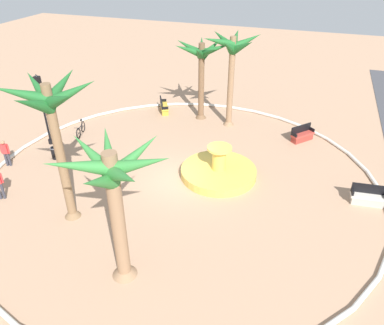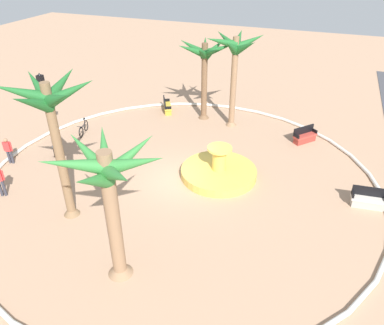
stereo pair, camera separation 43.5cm
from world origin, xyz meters
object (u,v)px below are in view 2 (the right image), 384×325
Objects in this scene: palm_tree_far_side at (205,58)px; lamppost at (46,103)px; fountain at (219,172)px; palm_tree_mid_plaza at (51,113)px; palm_tree_near_fountain at (109,185)px; trash_bin at (57,151)px; bench_north at (368,201)px; bench_east at (305,137)px; palm_tree_by_curb at (235,55)px; bench_west at (167,107)px; bicycle_red_frame at (84,128)px; person_cyclist_helmet at (8,149)px.

lamppost is (6.75, -7.76, -1.66)m from palm_tree_far_side.
fountain is 8.59m from palm_tree_far_side.
palm_tree_near_fountain is at bearing 59.16° from palm_tree_mid_plaza.
palm_tree_mid_plaza is 8.24m from lamppost.
bench_north is at bearing 94.26° from trash_bin.
bench_east is (1.20, 7.13, -3.94)m from palm_tree_far_side.
palm_tree_by_curb reaches higher than fountain.
lamppost is at bearing -130.32° from palm_tree_near_fountain.
bench_north is at bearing 52.83° from palm_tree_by_curb.
palm_tree_mid_plaza is 4.07× the size of bench_north.
bench_west is (-7.02, -6.13, 0.07)m from fountain.
palm_tree_by_curb is 4.05× the size of bench_east.
palm_tree_far_side is 8.23m from bench_east.
lamppost is at bearing -34.85° from bicycle_red_frame.
bench_north is 0.98× the size of bicycle_red_frame.
palm_tree_near_fountain is 16.02m from bench_west.
lamppost is at bearing -90.70° from fountain.
person_cyclist_helmet is at bearing -76.17° from fountain.
palm_tree_far_side is 7.59× the size of trash_bin.
palm_tree_near_fountain is 11.66m from person_cyclist_helmet.
fountain is at bearing 134.95° from palm_tree_mid_plaza.
bench_north is 19.27m from person_cyclist_helmet.
fountain is 2.66× the size of bench_east.
palm_tree_far_side reaches higher than bench_east.
palm_tree_far_side reaches higher than person_cyclist_helmet.
bench_west is at bearing -117.41° from bench_north.
palm_tree_mid_plaza is 1.21× the size of palm_tree_far_side.
bicycle_red_frame is (-1.83, -17.31, 0.04)m from bench_north.
bench_north is (-7.81, 9.05, -3.81)m from palm_tree_near_fountain.
bench_east is 10.14m from bench_west.
palm_tree_mid_plaza is (-2.36, -3.95, 0.99)m from palm_tree_near_fountain.
bench_west is (-0.14, -2.93, -3.94)m from palm_tree_far_side.
lamppost is 3.50m from person_cyclist_helmet.
bench_east is at bearing 157.97° from palm_tree_near_fountain.
person_cyclist_helmet is (8.54, -15.49, 0.54)m from bench_east.
person_cyclist_helmet reaches higher than bench_north.
bicycle_red_frame is (5.24, -3.69, 0.04)m from bench_west.
bench_north is 17.41m from bicycle_red_frame.
palm_tree_far_side is 13.27m from person_cyclist_helmet.
person_cyclist_helmet is (4.63, -1.74, 0.51)m from bicycle_red_frame.
bench_east is at bearing 117.46° from trash_bin.
bench_west is at bearing -97.54° from bench_east.
palm_tree_near_fountain is at bearing -22.03° from bench_east.
bicycle_red_frame is (-9.64, -8.26, -3.77)m from palm_tree_near_fountain.
palm_tree_far_side is at bearing 142.28° from trash_bin.
palm_tree_by_curb reaches higher than bench_east.
fountain is 9.64m from trash_bin.
lamppost is (-0.13, -10.97, 2.35)m from fountain.
fountain reaches higher than bench_north.
palm_tree_by_curb is 3.90× the size of person_cyclist_helmet.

